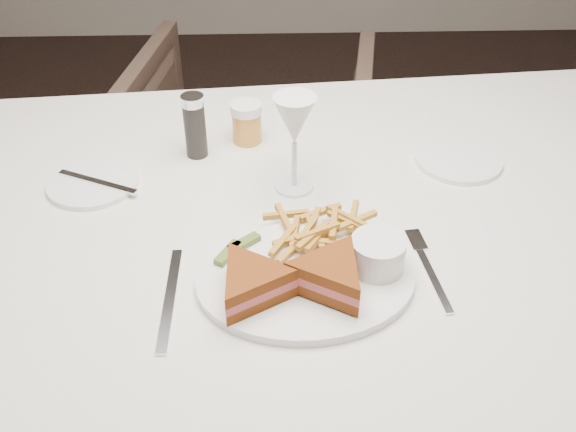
# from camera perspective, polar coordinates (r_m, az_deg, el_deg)

# --- Properties ---
(ground) EXTENTS (5.00, 5.00, 0.00)m
(ground) POSITION_cam_1_polar(r_m,az_deg,el_deg) (1.75, 10.12, -16.24)
(ground) COLOR black
(ground) RESTS_ON ground
(table) EXTENTS (1.57, 1.11, 0.75)m
(table) POSITION_cam_1_polar(r_m,az_deg,el_deg) (1.32, -0.07, -13.42)
(table) COLOR silver
(table) RESTS_ON ground
(chair_far) EXTENTS (0.79, 0.75, 0.71)m
(chair_far) POSITION_cam_1_polar(r_m,az_deg,el_deg) (1.97, -3.25, 5.77)
(chair_far) COLOR #48362C
(chair_far) RESTS_ON ground
(table_setting) EXTENTS (0.82, 0.60, 0.18)m
(table_setting) POSITION_cam_1_polar(r_m,az_deg,el_deg) (0.99, 0.78, -0.56)
(table_setting) COLOR white
(table_setting) RESTS_ON table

